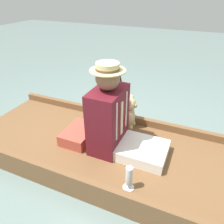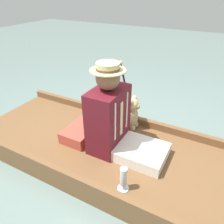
{
  "view_description": "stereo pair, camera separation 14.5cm",
  "coord_description": "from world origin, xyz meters",
  "px_view_note": "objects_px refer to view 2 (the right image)",
  "views": [
    {
      "loc": [
        1.58,
        0.74,
        1.59
      ],
      "look_at": [
        -0.02,
        0.05,
        0.57
      ],
      "focal_mm": 35.0,
      "sensor_mm": 36.0,
      "label": 1
    },
    {
      "loc": [
        1.52,
        0.87,
        1.59
      ],
      "look_at": [
        -0.02,
        0.05,
        0.57
      ],
      "focal_mm": 35.0,
      "sensor_mm": 36.0,
      "label": 2
    }
  ],
  "objects_px": {
    "walking_cane": "(126,89)",
    "teddy_bear": "(132,114)",
    "wine_glass": "(123,178)",
    "seated_person": "(114,120)"
  },
  "relations": [
    {
      "from": "walking_cane",
      "to": "teddy_bear",
      "type": "bearing_deg",
      "value": 63.92
    },
    {
      "from": "walking_cane",
      "to": "wine_glass",
      "type": "bearing_deg",
      "value": 24.31
    },
    {
      "from": "teddy_bear",
      "to": "wine_glass",
      "type": "relative_size",
      "value": 1.78
    },
    {
      "from": "teddy_bear",
      "to": "wine_glass",
      "type": "distance_m",
      "value": 0.88
    },
    {
      "from": "wine_glass",
      "to": "teddy_bear",
      "type": "bearing_deg",
      "value": -160.43
    },
    {
      "from": "teddy_bear",
      "to": "walking_cane",
      "type": "xyz_separation_m",
      "value": [
        -0.05,
        -0.1,
        0.26
      ]
    },
    {
      "from": "wine_glass",
      "to": "walking_cane",
      "type": "distance_m",
      "value": 1.01
    },
    {
      "from": "seated_person",
      "to": "wine_glass",
      "type": "xyz_separation_m",
      "value": [
        0.43,
        0.31,
        -0.2
      ]
    },
    {
      "from": "seated_person",
      "to": "walking_cane",
      "type": "height_order",
      "value": "seated_person"
    },
    {
      "from": "teddy_bear",
      "to": "walking_cane",
      "type": "bearing_deg",
      "value": -116.08
    }
  ]
}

